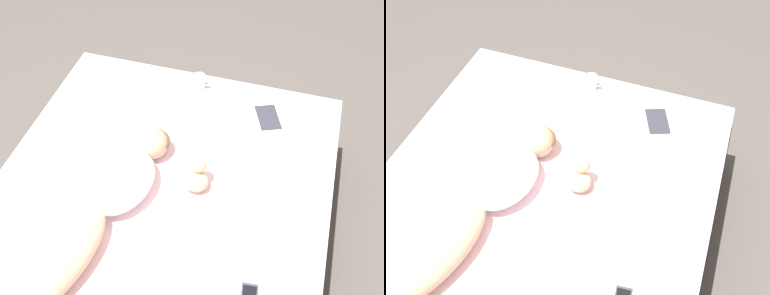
% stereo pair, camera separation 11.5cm
% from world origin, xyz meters
% --- Properties ---
extents(ground_plane, '(12.00, 12.00, 0.00)m').
position_xyz_m(ground_plane, '(0.00, 0.00, 0.00)').
color(ground_plane, '#4C4742').
extents(bed, '(1.89, 2.00, 0.58)m').
position_xyz_m(bed, '(0.00, 0.00, 0.29)').
color(bed, '#383333').
rests_on(bed, ground_plane).
extents(person, '(0.53, 1.27, 0.18)m').
position_xyz_m(person, '(-0.23, -0.26, 0.67)').
color(person, tan).
rests_on(person, bed).
extents(open_magazine, '(0.49, 0.44, 0.01)m').
position_xyz_m(open_magazine, '(0.39, 0.64, 0.59)').
color(open_magazine, white).
rests_on(open_magazine, bed).
extents(coffee_mug, '(0.11, 0.08, 0.10)m').
position_xyz_m(coffee_mug, '(-0.01, 0.84, 0.63)').
color(coffee_mug, white).
rests_on(coffee_mug, bed).
extents(plush_toy, '(0.14, 0.16, 0.19)m').
position_xyz_m(plush_toy, '(0.19, 0.06, 0.67)').
color(plush_toy, '#D1B289').
rests_on(plush_toy, bed).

